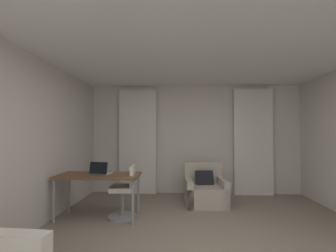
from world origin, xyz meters
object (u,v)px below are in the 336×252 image
(desk_chair, at_px, (125,195))
(armchair, at_px, (205,191))
(laptop, at_px, (101,172))
(desk, at_px, (99,178))

(desk_chair, bearing_deg, armchair, 30.76)
(laptop, bearing_deg, desk_chair, 3.90)
(armchair, xyz_separation_m, desk_chair, (-1.46, -0.87, 0.13))
(armchair, bearing_deg, desk, -154.64)
(desk_chair, relative_size, laptop, 2.46)
(desk, bearing_deg, laptop, 13.12)
(armchair, relative_size, desk_chair, 0.97)
(armchair, bearing_deg, desk_chair, -149.24)
(desk_chair, height_order, laptop, laptop)
(desk_chair, bearing_deg, desk, -175.50)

